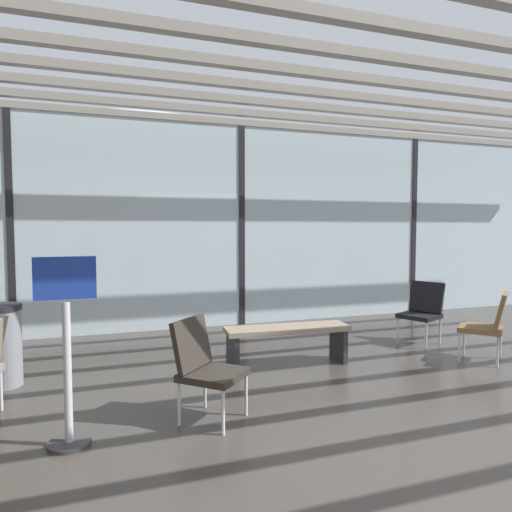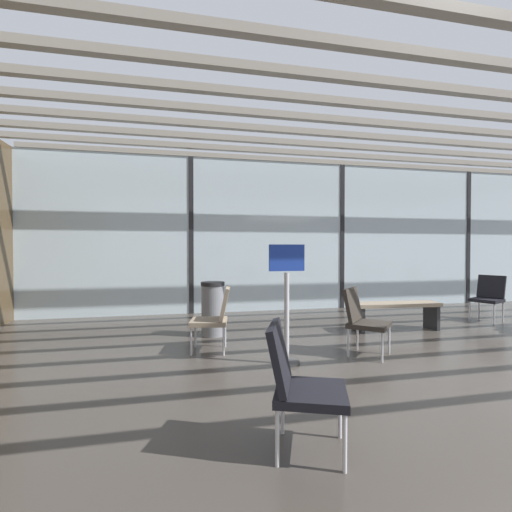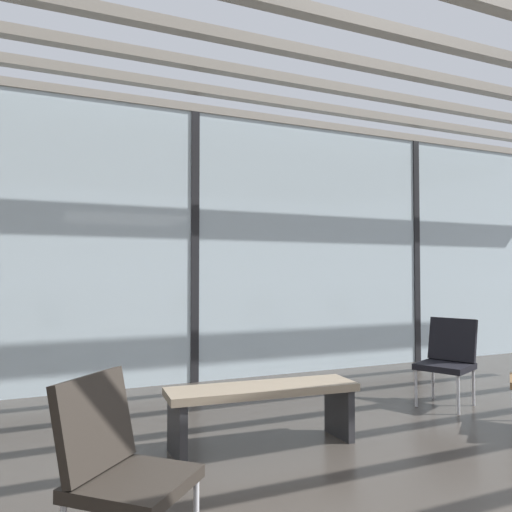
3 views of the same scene
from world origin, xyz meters
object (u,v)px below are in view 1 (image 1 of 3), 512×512
parked_airplane (132,204)px  waiting_bench (287,335)px  lounge_chair_6 (489,322)px  lounge_chair_4 (422,309)px  lounge_chair_0 (204,363)px  info_sign (67,358)px  trash_bin (3,345)px

parked_airplane → waiting_bench: (1.32, -6.63, -1.87)m
lounge_chair_6 → lounge_chair_4: bearing=-121.0°
lounge_chair_0 → lounge_chair_6: (3.68, 0.51, 0.00)m
lounge_chair_4 → info_sign: info_sign is taller
parked_airplane → info_sign: parked_airplane is taller
parked_airplane → lounge_chair_0: size_ratio=13.73×
lounge_chair_0 → waiting_bench: lounge_chair_0 is taller
lounge_chair_4 → waiting_bench: lounge_chair_4 is taller
parked_airplane → info_sign: (-1.04, -7.96, -1.55)m
parked_airplane → trash_bin: bearing=-105.6°
lounge_chair_4 → info_sign: size_ratio=0.60×
waiting_bench → trash_bin: bearing=179.0°
trash_bin → info_sign: bearing=-66.1°
lounge_chair_0 → lounge_chair_6: 3.72m
parked_airplane → lounge_chair_0: (0.04, -7.82, -1.74)m
lounge_chair_0 → lounge_chair_6: same height
lounge_chair_0 → info_sign: (-1.08, -0.14, 0.18)m
lounge_chair_4 → trash_bin: bearing=-113.6°
waiting_bench → info_sign: size_ratio=1.06×
lounge_chair_4 → waiting_bench: size_ratio=0.57×
lounge_chair_0 → waiting_bench: bearing=-3.4°
lounge_chair_6 → parked_airplane: bearing=-102.3°
lounge_chair_4 → waiting_bench: (-2.25, -0.35, -0.13)m
parked_airplane → trash_bin: (-1.77, -6.34, -1.80)m
waiting_bench → lounge_chair_6: bearing=-11.5°
parked_airplane → trash_bin: size_ratio=13.90×
lounge_chair_4 → lounge_chair_6: same height
lounge_chair_4 → info_sign: bearing=-94.1°
parked_airplane → info_sign: size_ratio=8.30×
info_sign → lounge_chair_6: bearing=7.8°
lounge_chair_0 → parked_airplane: bearing=43.9°
lounge_chair_4 → lounge_chair_6: (0.15, -1.03, 0.00)m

